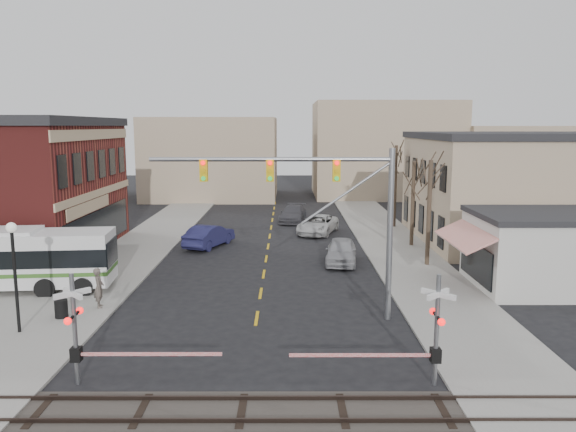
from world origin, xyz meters
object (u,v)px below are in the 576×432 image
object	(u,v)px
rr_crossing_west	(87,330)
car_d	(293,214)
car_a	(341,251)
traffic_signal_mast	(325,197)
street_lamp	(14,255)
car_c	(318,225)
trash_bin	(61,309)
rr_crossing_east	(424,331)
car_b	(209,236)
pedestrian_far	(68,275)
pedestrian_near	(99,288)

from	to	relation	value
rr_crossing_west	car_d	size ratio (longest dim) A/B	1.06
rr_crossing_west	car_a	distance (m)	20.50
traffic_signal_mast	street_lamp	world-z (taller)	traffic_signal_mast
car_c	car_d	size ratio (longest dim) A/B	1.06
traffic_signal_mast	trash_bin	distance (m)	13.39
traffic_signal_mast	car_d	xyz separation A→B (m)	(-1.20, 27.13, -5.03)
street_lamp	car_c	xyz separation A→B (m)	(14.24, 23.22, -2.76)
rr_crossing_east	car_a	bearing A→B (deg)	93.83
street_lamp	car_c	size ratio (longest dim) A/B	0.87
car_b	pedestrian_far	bearing A→B (deg)	83.53
car_b	trash_bin	bearing A→B (deg)	95.07
car_c	pedestrian_far	world-z (taller)	pedestrian_far
street_lamp	car_a	size ratio (longest dim) A/B	1.00
rr_crossing_east	car_c	world-z (taller)	rr_crossing_east
rr_crossing_west	street_lamp	bearing A→B (deg)	134.89
street_lamp	car_a	bearing A→B (deg)	40.10
rr_crossing_east	car_d	distance (m)	34.25
car_a	pedestrian_near	world-z (taller)	pedestrian_near
traffic_signal_mast	pedestrian_near	bearing A→B (deg)	172.83
car_b	pedestrian_far	xyz separation A→B (m)	(-6.12, -11.61, 0.08)
car_b	car_d	bearing A→B (deg)	-98.63
car_c	street_lamp	bearing A→B (deg)	-103.74
traffic_signal_mast	trash_bin	size ratio (longest dim) A/B	13.12
car_b	rr_crossing_west	bearing A→B (deg)	108.61
traffic_signal_mast	pedestrian_near	world-z (taller)	traffic_signal_mast
car_c	rr_crossing_east	bearing A→B (deg)	-67.80
traffic_signal_mast	car_a	distance (m)	12.04
street_lamp	car_d	size ratio (longest dim) A/B	0.92
car_c	pedestrian_near	world-z (taller)	pedestrian_near
street_lamp	car_b	size ratio (longest dim) A/B	0.95
rr_crossing_west	car_c	bearing A→B (deg)	71.19
rr_crossing_west	pedestrian_far	xyz separation A→B (m)	(-5.04, 11.15, -1.05)
car_b	car_c	xyz separation A→B (m)	(8.44, 5.20, -0.07)
trash_bin	car_c	world-z (taller)	car_c
car_d	pedestrian_near	size ratio (longest dim) A/B	2.65
traffic_signal_mast	car_c	bearing A→B (deg)	87.74
car_b	car_a	bearing A→B (deg)	172.46
rr_crossing_east	pedestrian_near	distance (m)	16.28
pedestrian_far	traffic_signal_mast	bearing A→B (deg)	-42.52
traffic_signal_mast	pedestrian_far	distance (m)	15.22
rr_crossing_east	street_lamp	distance (m)	17.18
car_a	car_b	bearing A→B (deg)	158.23
car_d	pedestrian_far	xyz separation A→B (m)	(-12.53, -22.72, 0.16)
rr_crossing_west	car_a	xyz separation A→B (m)	(10.51, 17.56, -1.14)
traffic_signal_mast	trash_bin	world-z (taller)	traffic_signal_mast
car_d	traffic_signal_mast	bearing A→B (deg)	-77.96
pedestrian_near	pedestrian_far	world-z (taller)	pedestrian_near
car_c	car_a	bearing A→B (deg)	-66.81
trash_bin	car_c	xyz separation A→B (m)	(13.15, 21.34, 0.23)
trash_bin	car_c	bearing A→B (deg)	58.36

